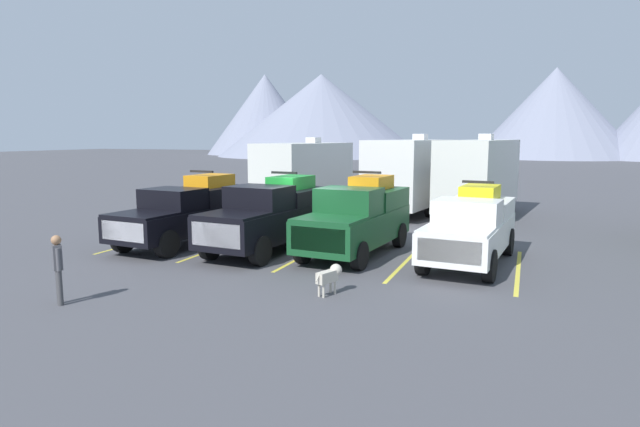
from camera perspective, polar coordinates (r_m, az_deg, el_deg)
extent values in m
plane|color=#47474C|center=(17.54, -1.65, -4.49)|extent=(240.00, 240.00, 0.00)
cube|color=black|center=(19.75, -14.25, -0.69)|extent=(2.59, 5.87, 0.86)
cube|color=black|center=(18.20, -18.51, -0.11)|extent=(2.13, 1.77, 0.08)
cube|color=black|center=(19.27, -15.33, 1.46)|extent=(2.07, 1.66, 0.75)
cube|color=slate|center=(18.83, -16.53, 1.38)|extent=(1.83, 0.38, 0.55)
cube|color=black|center=(20.84, -11.57, 1.93)|extent=(2.26, 2.80, 0.65)
cube|color=silver|center=(17.74, -20.20, -1.79)|extent=(1.76, 0.22, 0.60)
cylinder|color=black|center=(17.78, -15.94, -3.13)|extent=(0.36, 0.94, 0.91)
cylinder|color=black|center=(19.10, -20.18, -2.55)|extent=(0.36, 0.94, 0.91)
cylinder|color=black|center=(20.75, -8.73, -1.32)|extent=(0.36, 0.94, 0.91)
cylinder|color=black|center=(21.89, -12.81, -0.93)|extent=(0.36, 0.94, 0.91)
cube|color=orange|center=(20.79, -11.61, 3.44)|extent=(1.29, 1.78, 0.45)
cylinder|color=black|center=(20.05, -11.58, 3.25)|extent=(0.22, 0.45, 0.44)
cylinder|color=black|center=(20.63, -13.62, 3.33)|extent=(0.22, 0.45, 0.44)
cylinder|color=black|center=(20.97, -9.64, 3.51)|extent=(0.22, 0.45, 0.44)
cylinder|color=black|center=(21.53, -11.65, 3.58)|extent=(0.22, 0.45, 0.44)
cube|color=black|center=(20.39, -12.46, 4.38)|extent=(1.04, 0.18, 0.08)
cube|color=black|center=(18.21, -5.50, -0.98)|extent=(2.55, 5.96, 1.00)
cube|color=black|center=(16.42, -9.38, -0.14)|extent=(2.09, 1.80, 0.08)
cube|color=black|center=(17.65, -6.44, 1.65)|extent=(2.04, 1.68, 0.79)
cube|color=slate|center=(17.15, -7.53, 1.57)|extent=(1.80, 0.39, 0.58)
cube|color=black|center=(19.44, -3.09, 1.90)|extent=(2.23, 2.84, 0.52)
cube|color=silver|center=(15.88, -10.99, -2.26)|extent=(1.72, 0.22, 0.70)
cylinder|color=black|center=(16.17, -6.37, -3.95)|extent=(0.36, 0.94, 0.92)
cylinder|color=black|center=(17.24, -11.60, -3.31)|extent=(0.36, 0.94, 0.92)
cylinder|color=black|center=(19.54, -0.09, -1.80)|extent=(0.36, 0.94, 0.92)
cylinder|color=black|center=(20.43, -4.78, -1.39)|extent=(0.36, 0.94, 0.92)
cube|color=green|center=(19.40, -3.10, 3.32)|extent=(1.27, 1.80, 0.45)
cylinder|color=black|center=(18.66, -2.77, 3.12)|extent=(0.22, 0.45, 0.44)
cylinder|color=black|center=(19.13, -5.16, 3.22)|extent=(0.22, 0.45, 0.44)
cylinder|color=black|center=(19.69, -1.10, 3.39)|extent=(0.22, 0.45, 0.44)
cylinder|color=black|center=(20.13, -3.41, 3.48)|extent=(0.22, 0.45, 0.44)
cube|color=black|center=(18.95, -3.83, 4.34)|extent=(1.02, 0.17, 0.08)
cube|color=#144723|center=(17.56, 3.71, -1.45)|extent=(2.50, 5.60, 0.98)
cube|color=#144723|center=(15.71, 0.97, -0.61)|extent=(2.06, 1.69, 0.08)
cube|color=#144723|center=(16.98, 3.10, 1.32)|extent=(2.01, 1.58, 0.83)
cube|color=slate|center=(16.46, 2.32, 1.26)|extent=(1.78, 0.40, 0.61)
cube|color=#144723|center=(18.79, 5.47, 1.66)|extent=(2.19, 2.67, 0.64)
cube|color=silver|center=(15.14, -0.23, -2.79)|extent=(1.71, 0.22, 0.69)
cylinder|color=black|center=(15.63, 4.20, -4.48)|extent=(0.36, 0.87, 0.85)
cylinder|color=black|center=(16.40, -1.80, -3.86)|extent=(0.36, 0.87, 0.85)
cylinder|color=black|center=(19.04, 8.43, -2.26)|extent=(0.36, 0.87, 0.85)
cylinder|color=black|center=(19.67, 3.30, -1.85)|extent=(0.36, 0.87, 0.85)
cube|color=orange|center=(18.74, 5.49, 3.32)|extent=(1.25, 1.70, 0.45)
cylinder|color=black|center=(18.07, 6.21, 3.12)|extent=(0.22, 0.45, 0.44)
cylinder|color=black|center=(18.40, 3.56, 3.24)|extent=(0.22, 0.45, 0.44)
cylinder|color=black|center=(19.10, 7.36, 3.37)|extent=(0.22, 0.45, 0.44)
cylinder|color=black|center=(19.42, 4.83, 3.48)|extent=(0.22, 0.45, 0.44)
cube|color=black|center=(18.29, 5.00, 4.39)|extent=(1.01, 0.17, 0.08)
cube|color=white|center=(16.83, 15.60, -2.30)|extent=(2.44, 5.58, 0.86)
cube|color=white|center=(14.86, 14.23, -1.77)|extent=(2.00, 1.68, 0.08)
cube|color=white|center=(16.23, 15.38, 0.15)|extent=(1.95, 1.57, 0.72)
cube|color=slate|center=(15.68, 14.98, 0.02)|extent=(1.73, 0.36, 0.53)
cube|color=white|center=(18.15, 16.57, 0.62)|extent=(2.13, 2.66, 0.53)
cube|color=silver|center=(14.24, 13.54, -3.92)|extent=(1.65, 0.21, 0.60)
cylinder|color=black|center=(14.99, 17.56, -5.32)|extent=(0.36, 0.91, 0.89)
cylinder|color=black|center=(15.35, 10.92, -4.77)|extent=(0.36, 0.91, 0.89)
cylinder|color=black|center=(18.57, 19.36, -2.84)|extent=(0.36, 0.91, 0.89)
cylinder|color=black|center=(18.86, 13.95, -2.46)|extent=(0.36, 0.91, 0.89)
cube|color=yellow|center=(18.10, 16.63, 2.15)|extent=(1.21, 1.69, 0.45)
cylinder|color=black|center=(17.49, 17.73, 1.89)|extent=(0.22, 0.45, 0.44)
cylinder|color=black|center=(17.64, 14.92, 2.05)|extent=(0.22, 0.45, 0.44)
cylinder|color=black|center=(18.57, 18.26, 2.21)|extent=(0.22, 0.45, 0.44)
cylinder|color=black|center=(18.71, 15.60, 2.36)|extent=(0.22, 0.45, 0.44)
cube|color=black|center=(17.62, 16.43, 3.23)|extent=(0.98, 0.17, 0.08)
cube|color=gold|center=(21.21, -17.74, -2.65)|extent=(0.12, 5.50, 0.01)
cube|color=gold|center=(19.35, -10.17, -3.40)|extent=(0.12, 5.50, 0.01)
cube|color=gold|center=(17.90, -1.16, -4.22)|extent=(0.12, 5.50, 0.01)
cube|color=gold|center=(16.96, 9.15, -5.02)|extent=(0.12, 5.50, 0.01)
cube|color=gold|center=(16.62, 20.29, -5.71)|extent=(0.12, 5.50, 0.01)
cube|color=silver|center=(29.02, -1.68, 4.55)|extent=(3.47, 6.95, 2.97)
cube|color=#595960|center=(29.70, -3.83, 4.91)|extent=(0.91, 6.33, 0.24)
cube|color=silver|center=(29.83, -0.70, 7.80)|extent=(0.69, 0.78, 0.30)
cube|color=#333333|center=(25.91, -6.11, 0.30)|extent=(0.29, 1.21, 0.12)
cylinder|color=black|center=(27.90, -0.41, 1.04)|extent=(0.32, 0.78, 0.76)
cylinder|color=black|center=(29.13, -4.47, 1.32)|extent=(0.32, 0.78, 0.76)
cylinder|color=black|center=(29.29, 1.13, 1.38)|extent=(0.32, 0.78, 0.76)
cylinder|color=black|center=(30.46, -2.81, 1.63)|extent=(0.32, 0.78, 0.76)
cube|color=white|center=(27.19, 9.79, 4.39)|extent=(3.54, 7.38, 3.15)
cube|color=#4C6B99|center=(27.64, 7.25, 4.83)|extent=(0.97, 6.74, 0.24)
cube|color=silver|center=(28.14, 10.61, 8.01)|extent=(0.69, 0.78, 0.30)
cube|color=#333333|center=(23.53, 6.32, -0.50)|extent=(0.29, 1.21, 0.12)
cylinder|color=black|center=(26.18, 11.53, 0.40)|extent=(0.32, 0.78, 0.76)
cylinder|color=black|center=(26.99, 6.72, 0.74)|extent=(0.32, 0.78, 0.76)
cylinder|color=black|center=(27.80, 12.60, 0.81)|extent=(0.32, 0.78, 0.76)
cylinder|color=black|center=(28.55, 8.03, 1.12)|extent=(0.32, 0.78, 0.76)
cube|color=silver|center=(26.76, 16.56, 4.11)|extent=(3.41, 7.94, 3.15)
cube|color=#4C6B99|center=(27.04, 14.11, 4.58)|extent=(1.05, 7.31, 0.24)
cube|color=silver|center=(27.84, 17.24, 7.79)|extent=(0.69, 0.78, 0.30)
cube|color=#333333|center=(22.67, 13.90, -1.02)|extent=(0.29, 1.21, 0.12)
cylinder|color=black|center=(25.82, 18.31, 0.04)|extent=(0.32, 0.78, 0.76)
cylinder|color=black|center=(26.30, 13.66, 0.37)|extent=(0.32, 0.78, 0.76)
cylinder|color=black|center=(27.62, 19.04, 0.52)|extent=(0.32, 0.78, 0.76)
cylinder|color=black|center=(28.07, 14.67, 0.82)|extent=(0.32, 0.78, 0.76)
cylinder|color=#3F3F42|center=(13.74, -25.89, -7.13)|extent=(0.12, 0.12, 0.82)
cylinder|color=#3F3F42|center=(13.90, -25.98, -6.97)|extent=(0.12, 0.12, 0.82)
cube|color=#4C4C51|center=(13.66, -26.12, -4.20)|extent=(0.30, 0.29, 0.58)
sphere|color=#9E704C|center=(13.59, -26.23, -2.54)|extent=(0.22, 0.22, 0.22)
cylinder|color=#4C4C51|center=(13.54, -26.04, -4.43)|extent=(0.10, 0.10, 0.52)
cylinder|color=#4C4C51|center=(13.79, -26.18, -4.22)|extent=(0.10, 0.10, 0.52)
cube|color=beige|center=(13.14, 0.76, -6.73)|extent=(0.42, 0.65, 0.27)
sphere|color=beige|center=(13.36, 1.70, -6.00)|extent=(0.30, 0.30, 0.30)
cylinder|color=beige|center=(12.88, -0.22, -6.79)|extent=(0.09, 0.16, 0.20)
cylinder|color=beige|center=(13.42, 1.12, -7.74)|extent=(0.06, 0.06, 0.33)
cylinder|color=beige|center=(13.33, 1.60, -7.86)|extent=(0.06, 0.06, 0.33)
cylinder|color=beige|center=(13.11, -0.10, -8.13)|extent=(0.06, 0.06, 0.33)
cylinder|color=beige|center=(13.02, 0.39, -8.25)|extent=(0.06, 0.06, 0.33)
cone|color=gray|center=(119.99, -5.82, 10.41)|extent=(25.38, 25.38, 17.27)
cone|color=gray|center=(108.88, 0.13, 10.38)|extent=(41.19, 41.19, 16.11)
cone|color=gray|center=(108.03, 23.64, 9.76)|extent=(29.23, 29.23, 16.24)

